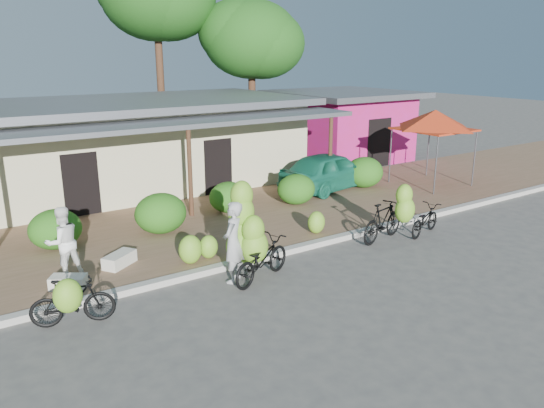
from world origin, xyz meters
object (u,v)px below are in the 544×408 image
(bike_left, at_px, (72,301))
(teal_van, at_px, (330,171))
(bike_far_right, at_px, (425,220))
(bystander, at_px, (63,242))
(bike_center, at_px, (252,243))
(sack_near, at_px, (120,260))
(red_canopy, at_px, (435,120))
(vendor, at_px, (233,242))
(tree_near_right, at_px, (247,37))
(bike_right, at_px, (388,218))
(sack_far, at_px, (68,282))

(bike_left, relative_size, teal_van, 0.39)
(bike_far_right, xyz_separation_m, bystander, (-9.33, 2.42, 0.51))
(bike_center, xyz_separation_m, teal_van, (6.47, 4.97, -0.02))
(bike_left, relative_size, sack_near, 1.93)
(bike_left, height_order, bystander, bystander)
(bike_left, distance_m, bike_center, 4.07)
(red_canopy, height_order, teal_van, red_canopy)
(sack_near, bearing_deg, vendor, -46.60)
(bike_left, bearing_deg, bike_center, -71.91)
(bike_far_right, relative_size, bystander, 1.05)
(tree_near_right, distance_m, bike_far_right, 14.78)
(bike_center, bearing_deg, bystander, 37.49)
(bike_left, xyz_separation_m, bystander, (0.42, 2.30, 0.39))
(bystander, bearing_deg, vendor, 136.64)
(red_canopy, relative_size, vendor, 1.86)
(bike_right, relative_size, bystander, 1.17)
(bike_left, height_order, bike_center, bike_center)
(bike_center, height_order, vendor, bike_center)
(bike_far_right, xyz_separation_m, teal_van, (0.77, 5.16, 0.41))
(bike_center, bearing_deg, bike_left, 69.96)
(sack_near, relative_size, bystander, 0.52)
(bike_center, xyz_separation_m, bike_right, (4.36, -0.01, -0.16))
(vendor, relative_size, bystander, 1.15)
(red_canopy, relative_size, sack_near, 4.12)
(bike_left, height_order, bike_far_right, bike_left)
(tree_near_right, distance_m, bike_left, 18.87)
(bike_center, xyz_separation_m, bystander, (-3.64, 2.24, 0.09))
(red_canopy, relative_size, sack_far, 4.67)
(tree_near_right, relative_size, teal_van, 1.80)
(bike_center, xyz_separation_m, sack_far, (-3.76, 1.52, -0.59))
(tree_near_right, xyz_separation_m, vendor, (-8.57, -13.31, -4.81))
(bike_center, distance_m, sack_near, 3.29)
(bike_left, relative_size, vendor, 0.87)
(bike_right, xyz_separation_m, vendor, (-4.82, 0.09, 0.25))
(sack_near, bearing_deg, bike_left, -126.52)
(bike_right, distance_m, teal_van, 5.42)
(sack_far, relative_size, bystander, 0.46)
(bike_far_right, relative_size, sack_far, 2.30)
(bystander, distance_m, teal_van, 10.47)
(teal_van, bearing_deg, red_canopy, -121.48)
(vendor, bearing_deg, bike_center, 130.90)
(red_canopy, bearing_deg, bike_far_right, -141.54)
(tree_near_right, height_order, bike_center, tree_near_right)
(sack_near, relative_size, teal_van, 0.20)
(bike_far_right, distance_m, sack_near, 8.45)
(red_canopy, height_order, bike_left, red_canopy)
(sack_near, distance_m, sack_far, 1.48)
(red_canopy, xyz_separation_m, teal_van, (-3.80, 1.53, -1.78))
(bike_right, height_order, bystander, bystander)
(red_canopy, height_order, vendor, red_canopy)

